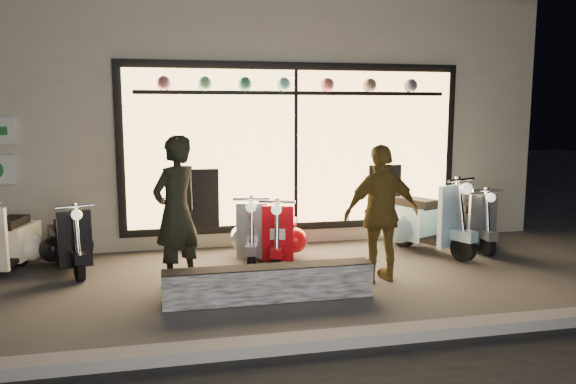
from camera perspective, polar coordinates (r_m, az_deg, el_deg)
The scene contains 12 objects.
ground at distance 7.11m, azimuth -1.98°, elevation -9.19°, with size 40.00×40.00×0.00m, color #383533.
kerb at distance 5.26m, azimuth 2.15°, elevation -14.98°, with size 40.00×0.25×0.12m, color slate.
shop_building at distance 11.72m, azimuth -6.52°, elevation 8.08°, with size 10.20×6.23×4.20m.
graffiti_barrier at distance 6.42m, azimuth -1.93°, elevation -9.26°, with size 2.37×0.28×0.40m, color black.
scooter_silver at distance 8.14m, azimuth -3.47°, elevation -4.17°, with size 0.61×1.34×0.95m.
scooter_red at distance 7.99m, azimuth -0.69°, elevation -4.42°, with size 0.67×1.31×0.94m.
scooter_black at distance 8.18m, azimuth -21.43°, elevation -4.76°, with size 0.69×1.28×0.92m.
scooter_cream at distance 8.37m, azimuth -26.39°, elevation -4.51°, with size 0.65×1.42×1.01m.
scooter_blue at distance 8.84m, azimuth 13.13°, elevation -2.88°, with size 0.93×1.55×1.13m.
scooter_grey at distance 9.37m, azimuth 17.68°, elevation -2.89°, with size 0.46×1.33×0.95m.
man at distance 6.91m, azimuth -11.29°, elevation -1.98°, with size 0.67×0.44×1.84m, color black.
woman at distance 7.08m, azimuth 9.50°, elevation -2.19°, with size 1.01×0.42×1.72m, color brown.
Camera 1 is at (-1.23, -6.67, 2.14)m, focal length 35.00 mm.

